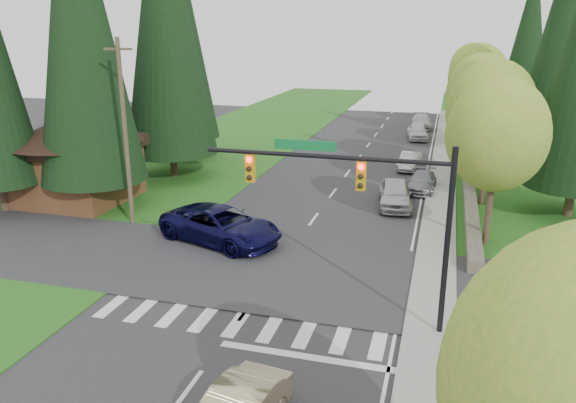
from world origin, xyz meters
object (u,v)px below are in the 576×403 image
at_px(suv_navy, 221,225).
at_px(parked_car_b, 422,182).
at_px(parked_car_a, 395,194).
at_px(parked_car_d, 418,132).
at_px(parked_car_e, 421,121).
at_px(parked_car_c, 409,161).

bearing_deg(suv_navy, parked_car_b, -17.57).
bearing_deg(parked_car_a, parked_car_b, 63.44).
bearing_deg(parked_car_a, parked_car_d, 82.67).
distance_m(suv_navy, parked_car_b, 15.53).
relative_size(suv_navy, parked_car_a, 1.35).
distance_m(parked_car_a, parked_car_e, 29.11).
height_order(suv_navy, parked_car_d, suv_navy).
xyz_separation_m(suv_navy, parked_car_e, (7.89, 37.54, -0.18)).
height_order(parked_car_a, parked_car_e, parked_car_a).
distance_m(parked_car_c, parked_car_d, 12.61).
height_order(suv_navy, parked_car_c, suv_navy).
distance_m(parked_car_c, parked_car_e, 19.29).
distance_m(suv_navy, parked_car_a, 11.54).
height_order(suv_navy, parked_car_b, suv_navy).
bearing_deg(parked_car_b, parked_car_c, 105.10).
height_order(parked_car_b, parked_car_d, parked_car_d).
distance_m(suv_navy, parked_car_d, 31.85).
xyz_separation_m(parked_car_a, parked_car_d, (0.00, 22.43, -0.05)).
relative_size(parked_car_b, parked_car_d, 0.94).
relative_size(parked_car_a, parked_car_e, 0.96).
bearing_deg(parked_car_e, parked_car_d, -94.38).
bearing_deg(parked_car_e, parked_car_c, -93.97).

